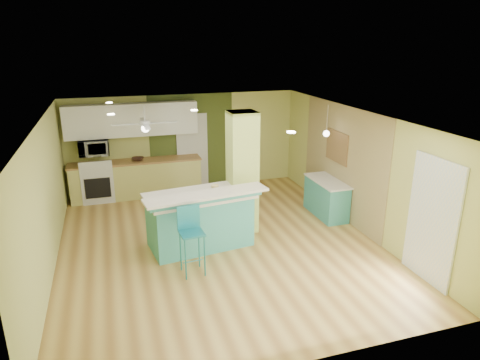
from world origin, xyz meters
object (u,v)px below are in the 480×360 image
fruit_bowl (138,159)px  side_counter (326,198)px  bar_stool (190,229)px  canister (215,190)px  peninsula (200,219)px

fruit_bowl → side_counter: bearing=-32.7°
side_counter → bar_stool: bearing=-155.5°
fruit_bowl → canister: (1.18, -3.23, 0.17)m
peninsula → fruit_bowl: (-0.89, 3.17, 0.42)m
fruit_bowl → canister: 3.44m
canister → bar_stool: bearing=-127.0°
bar_stool → canister: size_ratio=6.59×
bar_stool → fruit_bowl: size_ratio=3.87×
bar_stool → side_counter: 3.77m
canister → fruit_bowl: bearing=110.1°
bar_stool → fruit_bowl: bar_stool is taller
fruit_bowl → canister: canister is taller
bar_stool → peninsula: bearing=64.3°
peninsula → bar_stool: (-0.36, -0.92, 0.23)m
bar_stool → canister: canister is taller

